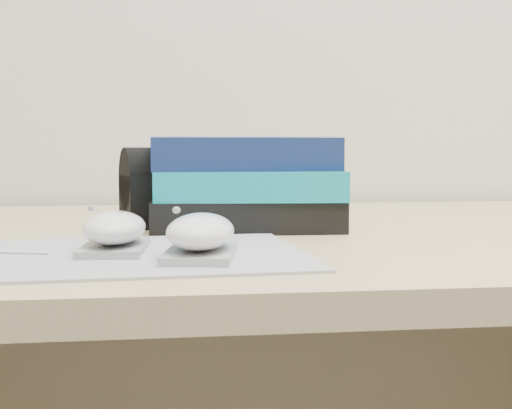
{
  "coord_description": "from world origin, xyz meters",
  "views": [
    {
      "loc": [
        -0.15,
        0.68,
        0.83
      ],
      "look_at": [
        -0.05,
        1.47,
        0.77
      ],
      "focal_mm": 50.0,
      "sensor_mm": 36.0,
      "label": 1
    }
  ],
  "objects": [
    {
      "name": "mouse_rear",
      "position": [
        -0.2,
        1.38,
        0.75
      ],
      "size": [
        0.07,
        0.11,
        0.05
      ],
      "color": "#97989A",
      "rests_on": "mousepad"
    },
    {
      "name": "mouse_front",
      "position": [
        -0.12,
        1.34,
        0.75
      ],
      "size": [
        0.08,
        0.12,
        0.05
      ],
      "color": "#9C9C9E",
      "rests_on": "mousepad"
    },
    {
      "name": "mousepad",
      "position": [
        -0.19,
        1.37,
        0.73
      ],
      "size": [
        0.35,
        0.28,
        0.0
      ],
      "primitive_type": "cube",
      "rotation": [
        0.0,
        0.0,
        0.06
      ],
      "color": "gray",
      "rests_on": "desk"
    },
    {
      "name": "pouch",
      "position": [
        -0.15,
        1.63,
        0.78
      ],
      "size": [
        0.13,
        0.11,
        0.1
      ],
      "color": "black",
      "rests_on": "desk"
    },
    {
      "name": "desk",
      "position": [
        0.0,
        1.64,
        0.5
      ],
      "size": [
        1.6,
        0.8,
        0.73
      ],
      "color": "tan",
      "rests_on": "ground"
    },
    {
      "name": "book_stack",
      "position": [
        -0.05,
        1.6,
        0.79
      ],
      "size": [
        0.25,
        0.2,
        0.12
      ],
      "color": "black",
      "rests_on": "desk"
    }
  ]
}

